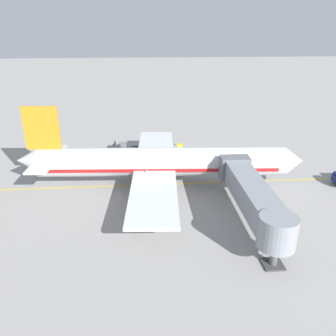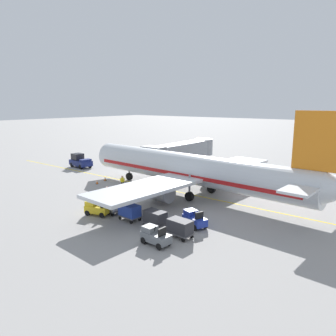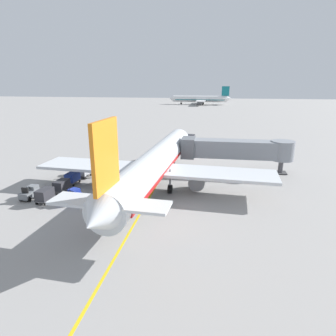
% 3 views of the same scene
% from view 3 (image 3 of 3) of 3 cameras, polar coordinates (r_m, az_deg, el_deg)
% --- Properties ---
extents(ground_plane, '(400.00, 400.00, 0.00)m').
position_cam_3_polar(ground_plane, '(38.86, -2.52, -3.80)').
color(ground_plane, gray).
extents(gate_lead_in_line, '(0.24, 80.00, 0.01)m').
position_cam_3_polar(gate_lead_in_line, '(38.86, -2.52, -3.79)').
color(gate_lead_in_line, gold).
rests_on(gate_lead_in_line, ground).
extents(parked_airliner, '(30.27, 37.34, 10.63)m').
position_cam_3_polar(parked_airliner, '(38.11, -2.44, 0.83)').
color(parked_airliner, silver).
rests_on(parked_airliner, ground).
extents(jet_bridge, '(16.60, 3.50, 4.98)m').
position_cam_3_polar(jet_bridge, '(46.11, 12.94, 3.54)').
color(jet_bridge, gray).
rests_on(jet_bridge, ground).
extents(pushback_tractor, '(2.60, 4.58, 2.40)m').
position_cam_3_polar(pushback_tractor, '(62.73, 4.20, 5.09)').
color(pushback_tractor, navy).
rests_on(pushback_tractor, ground).
extents(baggage_tug_lead, '(2.04, 2.77, 1.62)m').
position_cam_3_polar(baggage_tug_lead, '(35.92, -18.19, -5.17)').
color(baggage_tug_lead, '#1E339E').
rests_on(baggage_tug_lead, ground).
extents(baggage_tug_trailing, '(1.86, 2.73, 1.62)m').
position_cam_3_polar(baggage_tug_trailing, '(45.56, -16.89, -0.49)').
color(baggage_tug_trailing, gold).
rests_on(baggage_tug_trailing, ground).
extents(baggage_tug_spare, '(1.41, 2.56, 1.62)m').
position_cam_3_polar(baggage_tug_spare, '(38.79, -24.93, -4.31)').
color(baggage_tug_spare, slate).
rests_on(baggage_tug_spare, ground).
extents(baggage_cart_front, '(1.45, 2.94, 1.58)m').
position_cam_3_polar(baggage_cart_front, '(44.31, -15.78, -0.55)').
color(baggage_cart_front, '#4C4C51').
rests_on(baggage_cart_front, ground).
extents(baggage_cart_second_in_train, '(1.45, 2.94, 1.58)m').
position_cam_3_polar(baggage_cart_second_in_train, '(41.88, -17.84, -1.72)').
color(baggage_cart_second_in_train, '#4C4C51').
rests_on(baggage_cart_second_in_train, ground).
extents(baggage_cart_third_in_train, '(1.45, 2.94, 1.58)m').
position_cam_3_polar(baggage_cart_third_in_train, '(39.20, -19.71, -3.14)').
color(baggage_cart_third_in_train, '#4C4C51').
rests_on(baggage_cart_third_in_train, ground).
extents(baggage_cart_tail_end, '(1.45, 2.94, 1.58)m').
position_cam_3_polar(baggage_cart_tail_end, '(36.85, -22.55, -4.69)').
color(baggage_cart_tail_end, '#4C4C51').
rests_on(baggage_cart_tail_end, ground).
extents(ground_crew_wing_walker, '(0.33, 0.72, 1.69)m').
position_cam_3_polar(ground_crew_wing_walker, '(46.63, -10.85, 0.63)').
color(ground_crew_wing_walker, '#232328').
rests_on(ground_crew_wing_walker, ground).
extents(ground_crew_loader, '(0.52, 0.62, 1.69)m').
position_cam_3_polar(ground_crew_loader, '(47.68, -4.07, 1.24)').
color(ground_crew_loader, '#232328').
rests_on(ground_crew_loader, ground).
extents(ground_crew_marshaller, '(0.34, 0.72, 1.69)m').
position_cam_3_polar(ground_crew_marshaller, '(43.97, -12.80, -0.46)').
color(ground_crew_marshaller, '#232328').
rests_on(ground_crew_marshaller, ground).
extents(safety_cone_nose_left, '(0.36, 0.36, 0.59)m').
position_cam_3_polar(safety_cone_nose_left, '(52.46, -1.32, 1.95)').
color(safety_cone_nose_left, black).
rests_on(safety_cone_nose_left, ground).
extents(safety_cone_nose_right, '(0.36, 0.36, 0.59)m').
position_cam_3_polar(safety_cone_nose_right, '(52.25, -3.65, 1.86)').
color(safety_cone_nose_right, black).
rests_on(safety_cone_nose_right, ground).
extents(distant_taxiing_airliner, '(35.36, 28.54, 10.10)m').
position_cam_3_polar(distant_taxiing_airliner, '(175.26, 6.20, 13.00)').
color(distant_taxiing_airliner, white).
rests_on(distant_taxiing_airliner, ground).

